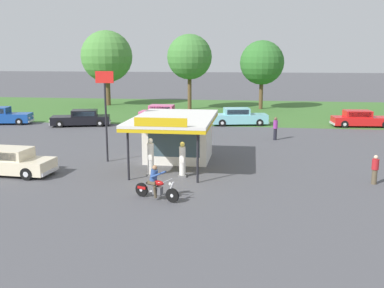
% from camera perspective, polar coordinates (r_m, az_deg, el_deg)
% --- Properties ---
extents(ground_plane, '(300.00, 300.00, 0.00)m').
position_cam_1_polar(ground_plane, '(22.97, -2.93, -4.69)').
color(ground_plane, '#4C4C51').
extents(grass_verge_strip, '(120.00, 24.00, 0.01)m').
position_cam_1_polar(grass_verge_strip, '(52.22, 3.29, 4.42)').
color(grass_verge_strip, '#3D6B2D').
rests_on(grass_verge_strip, ground).
extents(service_station_kiosk, '(4.52, 7.34, 3.36)m').
position_cam_1_polar(service_station_kiosk, '(26.70, -1.89, 1.35)').
color(service_station_kiosk, silver).
rests_on(service_station_kiosk, ground).
extents(gas_pump_nearside, '(0.44, 0.44, 2.05)m').
position_cam_1_polar(gas_pump_nearside, '(23.65, -5.40, -1.90)').
color(gas_pump_nearside, slate).
rests_on(gas_pump_nearside, ground).
extents(gas_pump_offside, '(0.44, 0.44, 1.91)m').
position_cam_1_polar(gas_pump_offside, '(23.34, -1.26, -2.21)').
color(gas_pump_offside, slate).
rests_on(gas_pump_offside, ground).
extents(motorcycle_with_rider, '(2.19, 1.05, 1.58)m').
position_cam_1_polar(motorcycle_with_rider, '(19.83, -4.72, -5.37)').
color(motorcycle_with_rider, black).
rests_on(motorcycle_with_rider, ground).
extents(featured_classic_sedan, '(5.50, 2.18, 1.46)m').
position_cam_1_polar(featured_classic_sedan, '(25.94, -23.02, -2.19)').
color(featured_classic_sedan, beige).
rests_on(featured_classic_sedan, ground).
extents(parked_car_back_row_right, '(5.62, 2.22, 1.48)m').
position_cam_1_polar(parked_car_back_row_right, '(42.83, 21.17, 3.03)').
color(parked_car_back_row_right, red).
rests_on(parked_car_back_row_right, ground).
extents(parked_car_back_row_left, '(5.72, 3.29, 1.46)m').
position_cam_1_polar(parked_car_back_row_left, '(41.75, -14.19, 3.24)').
color(parked_car_back_row_left, black).
rests_on(parked_car_back_row_left, ground).
extents(parked_car_second_row_spare, '(5.44, 1.96, 1.63)m').
position_cam_1_polar(parked_car_second_row_spare, '(43.05, -3.48, 3.91)').
color(parked_car_second_row_spare, '#E55993').
rests_on(parked_car_second_row_spare, ground).
extents(parked_car_back_row_far_right, '(5.51, 2.72, 1.61)m').
position_cam_1_polar(parked_car_back_row_far_right, '(45.26, -23.47, 3.32)').
color(parked_car_back_row_far_right, '#19479E').
rests_on(parked_car_back_row_far_right, ground).
extents(parked_car_back_row_centre_left, '(5.51, 2.77, 1.59)m').
position_cam_1_polar(parked_car_back_row_centre_left, '(41.15, 6.14, 3.50)').
color(parked_car_back_row_centre_left, '#7AC6D1').
rests_on(parked_car_back_row_centre_left, ground).
extents(bystander_chatting_near_pumps, '(0.34, 0.34, 1.50)m').
position_cam_1_polar(bystander_chatting_near_pumps, '(23.87, 22.73, -3.03)').
color(bystander_chatting_near_pumps, brown).
rests_on(bystander_chatting_near_pumps, ground).
extents(bystander_strolling_foreground, '(0.34, 0.34, 1.77)m').
position_cam_1_polar(bystander_strolling_foreground, '(34.13, 10.80, 2.08)').
color(bystander_strolling_foreground, black).
rests_on(bystander_strolling_foreground, ground).
extents(tree_oak_right, '(5.25, 5.25, 8.18)m').
position_cam_1_polar(tree_oak_right, '(53.77, 9.03, 10.32)').
color(tree_oak_right, brown).
rests_on(tree_oak_right, ground).
extents(tree_oak_centre, '(5.31, 5.31, 8.88)m').
position_cam_1_polar(tree_oak_centre, '(52.69, -0.32, 11.26)').
color(tree_oak_centre, brown).
rests_on(tree_oak_centre, ground).
extents(tree_oak_left, '(6.56, 6.56, 9.55)m').
position_cam_1_polar(tree_oak_left, '(58.20, -11.05, 11.12)').
color(tree_oak_left, brown).
rests_on(tree_oak_left, ground).
extents(roadside_pole_sign, '(1.10, 0.12, 5.48)m').
position_cam_1_polar(roadside_pole_sign, '(26.77, -11.22, 5.45)').
color(roadside_pole_sign, black).
rests_on(roadside_pole_sign, ground).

